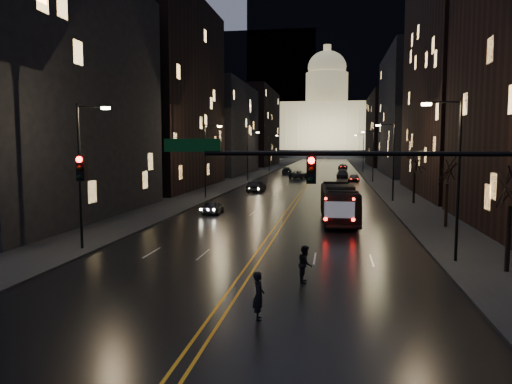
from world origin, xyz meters
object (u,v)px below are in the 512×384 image
at_px(oncoming_car_a, 213,207).
at_px(pedestrian_b, 305,264).
at_px(receding_car_a, 342,190).
at_px(traffic_signal, 379,184).
at_px(oncoming_car_b, 256,187).
at_px(pedestrian_a, 259,296).
at_px(bus, 339,203).

xyz_separation_m(oncoming_car_a, pedestrian_b, (9.96, -22.15, 0.22)).
bearing_deg(receding_car_a, pedestrian_b, -91.87).
xyz_separation_m(traffic_signal, pedestrian_b, (-2.87, 5.00, -4.22)).
height_order(oncoming_car_a, pedestrian_b, pedestrian_b).
distance_m(oncoming_car_b, pedestrian_a, 49.96).
bearing_deg(pedestrian_b, oncoming_car_b, 12.86).
relative_size(oncoming_car_b, pedestrian_a, 2.50).
height_order(traffic_signal, oncoming_car_b, traffic_signal).
bearing_deg(bus, traffic_signal, -90.50).
relative_size(oncoming_car_a, pedestrian_b, 2.20).
relative_size(oncoming_car_a, oncoming_car_b, 0.85).
height_order(oncoming_car_a, oncoming_car_b, oncoming_car_b).
distance_m(oncoming_car_b, pedestrian_b, 44.87).
bearing_deg(pedestrian_a, oncoming_car_b, -3.41).
bearing_deg(pedestrian_a, traffic_signal, -96.76).
distance_m(bus, receding_car_a, 23.16).
bearing_deg(bus, oncoming_car_a, 162.61).
relative_size(pedestrian_a, pedestrian_b, 1.04).
xyz_separation_m(bus, oncoming_car_a, (-11.68, 2.95, -0.93)).
height_order(receding_car_a, pedestrian_b, pedestrian_b).
xyz_separation_m(oncoming_car_b, receding_car_a, (11.55, -1.59, -0.06)).
bearing_deg(traffic_signal, pedestrian_b, 119.85).
relative_size(oncoming_car_a, pedestrian_a, 2.12).
relative_size(oncoming_car_b, receding_car_a, 1.09).
bearing_deg(pedestrian_a, bus, -19.64).
bearing_deg(traffic_signal, pedestrian_a, -174.39).
distance_m(pedestrian_a, pedestrian_b, 5.61).
distance_m(oncoming_car_b, receding_car_a, 11.66).
relative_size(traffic_signal, pedestrian_a, 9.40).
bearing_deg(bus, pedestrian_b, -98.34).
distance_m(oncoming_car_a, receding_car_a, 23.64).
xyz_separation_m(oncoming_car_b, pedestrian_a, (7.78, -49.35, 0.16)).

